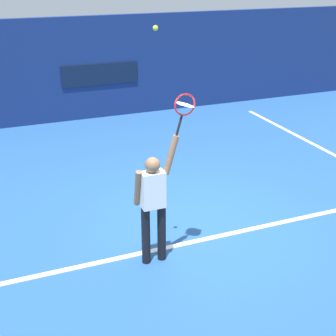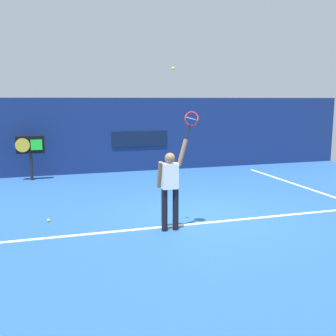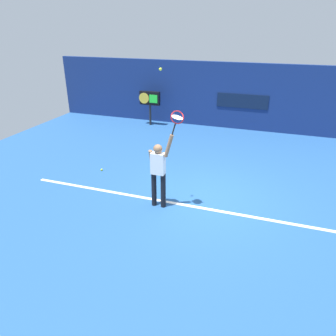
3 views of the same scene
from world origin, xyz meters
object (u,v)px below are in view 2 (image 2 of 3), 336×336
(tennis_ball, at_px, (173,69))
(spare_ball, at_px, (48,220))
(scoreboard_clock, at_px, (30,146))
(tennis_player, at_px, (170,184))
(tennis_racket, at_px, (191,120))

(tennis_ball, relative_size, spare_ball, 1.00)
(scoreboard_clock, bearing_deg, tennis_player, -66.17)
(tennis_racket, distance_m, tennis_ball, 1.13)
(tennis_racket, relative_size, tennis_ball, 9.22)
(tennis_player, xyz_separation_m, spare_ball, (-2.51, 1.41, -0.98))
(tennis_racket, relative_size, spare_ball, 9.22)
(tennis_player, distance_m, tennis_ball, 2.41)
(scoreboard_clock, relative_size, spare_ball, 22.76)
(tennis_racket, distance_m, scoreboard_clock, 7.62)
(tennis_ball, bearing_deg, tennis_player, -160.07)
(tennis_player, xyz_separation_m, tennis_racket, (0.46, -0.00, 1.35))
(tennis_racket, bearing_deg, scoreboard_clock, 117.05)
(tennis_ball, height_order, spare_ball, tennis_ball)
(tennis_player, relative_size, spare_ball, 29.12)
(tennis_player, height_order, tennis_ball, tennis_ball)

